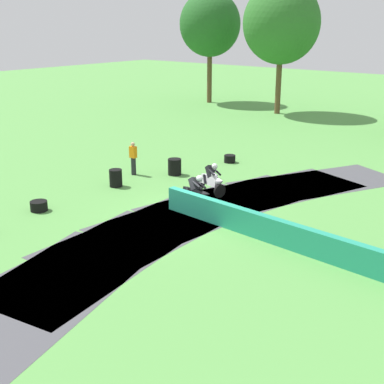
{
  "coord_description": "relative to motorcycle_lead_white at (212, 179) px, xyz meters",
  "views": [
    {
      "loc": [
        12.29,
        -15.0,
        7.26
      ],
      "look_at": [
        0.09,
        0.11,
        0.9
      ],
      "focal_mm": 49.28,
      "sensor_mm": 36.0,
      "label": 1
    }
  ],
  "objects": [
    {
      "name": "tree_mid_rise",
      "position": [
        -8.37,
        20.04,
        6.36
      ],
      "size": [
        5.99,
        5.99,
        10.18
      ],
      "color": "brown",
      "rests_on": "ground"
    },
    {
      "name": "safety_barrier",
      "position": [
        6.05,
        -3.06,
        -0.2
      ],
      "size": [
        12.39,
        1.41,
        0.9
      ],
      "primitive_type": "cube",
      "rotation": [
        0.0,
        0.0,
        4.62
      ],
      "color": "#239375",
      "rests_on": "ground"
    },
    {
      "name": "tire_stack_far",
      "position": [
        -4.06,
        -6.06,
        -0.45
      ],
      "size": [
        0.68,
        0.68,
        0.4
      ],
      "color": "black",
      "rests_on": "ground"
    },
    {
      "name": "motorcycle_lead_white",
      "position": [
        0.0,
        0.0,
        0.0
      ],
      "size": [
        1.71,
        1.03,
        1.43
      ],
      "color": "black",
      "rests_on": "ground"
    },
    {
      "name": "track_asphalt",
      "position": [
        1.5,
        -2.66,
        -0.65
      ],
      "size": [
        7.58,
        22.94,
        0.01
      ],
      "color": "#47474C",
      "rests_on": "ground"
    },
    {
      "name": "tire_stack_mid_a",
      "position": [
        -3.2,
        1.25,
        -0.25
      ],
      "size": [
        0.66,
        0.66,
        0.8
      ],
      "color": "black",
      "rests_on": "ground"
    },
    {
      "name": "track_marshal",
      "position": [
        -4.79,
        0.0,
        0.16
      ],
      "size": [
        0.34,
        0.24,
        1.63
      ],
      "color": "#232328",
      "rests_on": "ground"
    },
    {
      "name": "ground_plane",
      "position": [
        0.83,
        -2.6,
        -0.65
      ],
      "size": [
        120.0,
        120.0,
        0.0
      ],
      "primitive_type": "plane",
      "color": "#569947"
    },
    {
      "name": "tire_stack_near",
      "position": [
        -2.45,
        4.88,
        -0.45
      ],
      "size": [
        0.6,
        0.6,
        0.4
      ],
      "color": "black",
      "rests_on": "ground"
    },
    {
      "name": "motorcycle_chase_black",
      "position": [
        0.55,
        -1.84,
        -0.02
      ],
      "size": [
        1.7,
        0.88,
        1.43
      ],
      "color": "black",
      "rests_on": "ground"
    },
    {
      "name": "tree_behind_barrier",
      "position": [
        -16.31,
        21.38,
        6.23
      ],
      "size": [
        5.39,
        5.39,
        9.74
      ],
      "color": "brown",
      "rests_on": "ground"
    },
    {
      "name": "tire_stack_mid_b",
      "position": [
        -4.04,
        -1.89,
        -0.25
      ],
      "size": [
        0.58,
        0.58,
        0.8
      ],
      "color": "black",
      "rests_on": "ground"
    }
  ]
}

